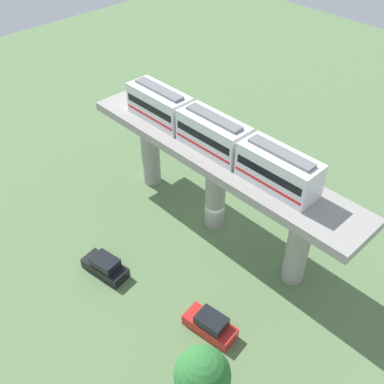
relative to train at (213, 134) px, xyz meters
The scene contains 6 objects.
ground_plane 10.14m from the train, 90.00° to the left, with size 120.00×120.00×0.00m, color #5B7A4C.
viaduct 3.75m from the train, 90.00° to the left, with size 5.20×28.85×8.60m.
train is the anchor object (origin of this frame).
parked_car_black 14.79m from the train, ahead, with size 2.48×4.44×1.76m.
parked_car_red 15.59m from the train, 44.32° to the left, with size 2.36×4.41×1.76m.
tree_near_viaduct 19.28m from the train, 42.49° to the left, with size 3.70×3.70×5.63m.
Camera 1 is at (24.16, 21.98, 31.31)m, focal length 42.91 mm.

